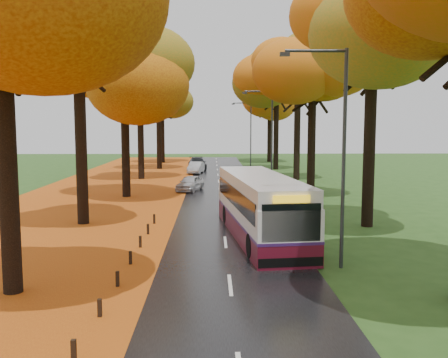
{
  "coord_description": "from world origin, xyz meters",
  "views": [
    {
      "loc": [
        -0.57,
        -9.96,
        5.32
      ],
      "look_at": [
        0.0,
        14.67,
        2.6
      ],
      "focal_mm": 40.0,
      "sensor_mm": 36.0,
      "label": 1
    }
  ],
  "objects_px": {
    "streetlamp_near": "(337,141)",
    "streetlamp_far": "(249,129)",
    "streetlamp_mid": "(269,132)",
    "car_white": "(190,183)",
    "car_dark": "(197,164)",
    "bus": "(260,205)",
    "car_silver": "(196,168)"
  },
  "relations": [
    {
      "from": "streetlamp_near",
      "to": "car_white",
      "type": "distance_m",
      "value": 22.64
    },
    {
      "from": "streetlamp_near",
      "to": "bus",
      "type": "height_order",
      "value": "streetlamp_near"
    },
    {
      "from": "streetlamp_mid",
      "to": "car_dark",
      "type": "xyz_separation_m",
      "value": [
        -6.3,
        18.18,
        -3.98
      ]
    },
    {
      "from": "car_white",
      "to": "car_dark",
      "type": "xyz_separation_m",
      "value": [
        0.0,
        18.81,
        0.08
      ]
    },
    {
      "from": "car_white",
      "to": "streetlamp_near",
      "type": "bearing_deg",
      "value": -56.38
    },
    {
      "from": "streetlamp_mid",
      "to": "car_silver",
      "type": "relative_size",
      "value": 2.11
    },
    {
      "from": "bus",
      "to": "car_dark",
      "type": "relative_size",
      "value": 2.33
    },
    {
      "from": "streetlamp_near",
      "to": "streetlamp_far",
      "type": "distance_m",
      "value": 44.0
    },
    {
      "from": "bus",
      "to": "car_white",
      "type": "height_order",
      "value": "bus"
    },
    {
      "from": "car_white",
      "to": "car_dark",
      "type": "height_order",
      "value": "car_dark"
    },
    {
      "from": "streetlamp_far",
      "to": "car_silver",
      "type": "xyz_separation_m",
      "value": [
        -6.3,
        -8.57,
        -4.05
      ]
    },
    {
      "from": "bus",
      "to": "car_silver",
      "type": "height_order",
      "value": "bus"
    },
    {
      "from": "streetlamp_far",
      "to": "car_white",
      "type": "xyz_separation_m",
      "value": [
        -6.3,
        -22.63,
        -4.06
      ]
    },
    {
      "from": "streetlamp_mid",
      "to": "car_white",
      "type": "bearing_deg",
      "value": -174.26
    },
    {
      "from": "streetlamp_mid",
      "to": "car_dark",
      "type": "relative_size",
      "value": 1.67
    },
    {
      "from": "car_dark",
      "to": "streetlamp_far",
      "type": "bearing_deg",
      "value": 25.54
    },
    {
      "from": "streetlamp_far",
      "to": "car_silver",
      "type": "relative_size",
      "value": 2.11
    },
    {
      "from": "streetlamp_mid",
      "to": "car_silver",
      "type": "height_order",
      "value": "streetlamp_mid"
    },
    {
      "from": "streetlamp_mid",
      "to": "car_white",
      "type": "relative_size",
      "value": 2.22
    },
    {
      "from": "streetlamp_near",
      "to": "car_white",
      "type": "bearing_deg",
      "value": 106.42
    },
    {
      "from": "streetlamp_near",
      "to": "bus",
      "type": "xyz_separation_m",
      "value": [
        -2.29,
        5.04,
        -3.17
      ]
    },
    {
      "from": "streetlamp_mid",
      "to": "car_dark",
      "type": "bearing_deg",
      "value": 109.11
    },
    {
      "from": "streetlamp_near",
      "to": "streetlamp_mid",
      "type": "relative_size",
      "value": 1.0
    },
    {
      "from": "streetlamp_mid",
      "to": "bus",
      "type": "distance_m",
      "value": 17.4
    },
    {
      "from": "streetlamp_near",
      "to": "car_dark",
      "type": "bearing_deg",
      "value": 98.91
    },
    {
      "from": "streetlamp_mid",
      "to": "car_silver",
      "type": "distance_m",
      "value": 15.38
    },
    {
      "from": "streetlamp_far",
      "to": "bus",
      "type": "bearing_deg",
      "value": -93.37
    },
    {
      "from": "car_dark",
      "to": "car_silver",
      "type": "bearing_deg",
      "value": -95.73
    },
    {
      "from": "streetlamp_mid",
      "to": "streetlamp_near",
      "type": "bearing_deg",
      "value": -90.0
    },
    {
      "from": "streetlamp_mid",
      "to": "streetlamp_far",
      "type": "height_order",
      "value": "same"
    },
    {
      "from": "streetlamp_far",
      "to": "bus",
      "type": "distance_m",
      "value": 39.15
    },
    {
      "from": "streetlamp_near",
      "to": "streetlamp_far",
      "type": "xyz_separation_m",
      "value": [
        0.0,
        44.0,
        0.0
      ]
    }
  ]
}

